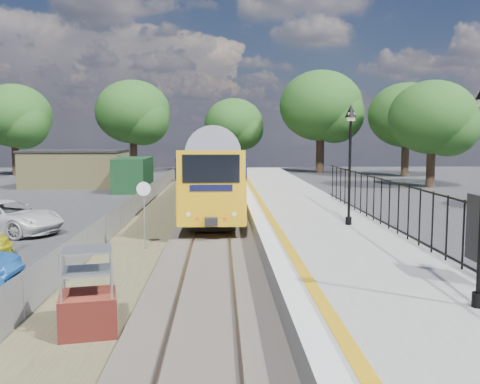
{
  "coord_description": "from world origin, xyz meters",
  "views": [
    {
      "loc": [
        0.38,
        -14.19,
        4.3
      ],
      "look_at": [
        1.17,
        7.72,
        2.0
      ],
      "focal_mm": 40.0,
      "sensor_mm": 36.0,
      "label": 1
    }
  ],
  "objects_px": {
    "train": "(216,161)",
    "brick_plinth": "(88,293)",
    "victorian_lamp_north": "(350,136)",
    "car_white": "(5,217)",
    "speed_sign": "(144,205)"
  },
  "relations": [
    {
      "from": "train",
      "to": "speed_sign",
      "type": "bearing_deg",
      "value": -96.68
    },
    {
      "from": "speed_sign",
      "to": "train",
      "type": "bearing_deg",
      "value": 78.92
    },
    {
      "from": "train",
      "to": "speed_sign",
      "type": "xyz_separation_m",
      "value": [
        -2.5,
        -21.33,
        -0.59
      ]
    },
    {
      "from": "train",
      "to": "car_white",
      "type": "height_order",
      "value": "train"
    },
    {
      "from": "speed_sign",
      "to": "victorian_lamp_north",
      "type": "bearing_deg",
      "value": -2.46
    },
    {
      "from": "speed_sign",
      "to": "brick_plinth",
      "type": "bearing_deg",
      "value": -94.4
    },
    {
      "from": "victorian_lamp_north",
      "to": "car_white",
      "type": "bearing_deg",
      "value": 166.52
    },
    {
      "from": "car_white",
      "to": "train",
      "type": "bearing_deg",
      "value": -5.95
    },
    {
      "from": "victorian_lamp_north",
      "to": "brick_plinth",
      "type": "height_order",
      "value": "victorian_lamp_north"
    },
    {
      "from": "train",
      "to": "brick_plinth",
      "type": "distance_m",
      "value": 30.07
    },
    {
      "from": "victorian_lamp_north",
      "to": "car_white",
      "type": "height_order",
      "value": "victorian_lamp_north"
    },
    {
      "from": "brick_plinth",
      "to": "speed_sign",
      "type": "bearing_deg",
      "value": 90.0
    },
    {
      "from": "train",
      "to": "car_white",
      "type": "xyz_separation_m",
      "value": [
        -9.14,
        -17.61,
        -1.61
      ]
    },
    {
      "from": "brick_plinth",
      "to": "car_white",
      "type": "distance_m",
      "value": 14.0
    },
    {
      "from": "victorian_lamp_north",
      "to": "car_white",
      "type": "distance_m",
      "value": 15.27
    }
  ]
}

